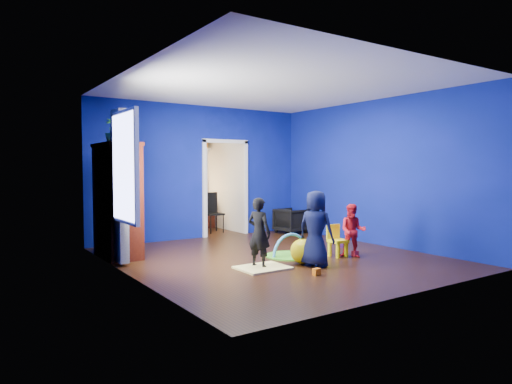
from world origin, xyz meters
TOP-DOWN VIEW (x-y plane):
  - floor at (0.00, 0.00)m, footprint 5.00×5.50m
  - ceiling at (0.00, 0.00)m, footprint 5.00×5.50m
  - wall_back at (0.00, 2.75)m, footprint 5.00×0.02m
  - wall_front at (0.00, -2.75)m, footprint 5.00×0.02m
  - wall_left at (-2.50, 0.00)m, footprint 0.02×5.50m
  - wall_right at (2.50, 0.00)m, footprint 0.02×5.50m
  - alcove at (0.60, 3.62)m, footprint 1.00×1.75m
  - armchair at (2.08, 2.20)m, footprint 0.72×0.70m
  - child_black at (-0.66, -0.49)m, footprint 0.38×0.46m
  - child_navy at (0.13, -0.90)m, footprint 0.57×0.68m
  - toddler_red at (1.13, -0.72)m, footprint 0.56×0.56m
  - vase at (-2.21, 1.28)m, footprint 0.26×0.26m
  - potted_plant at (-2.21, 1.80)m, footprint 0.25×0.25m
  - tv_armoire at (-2.21, 1.58)m, footprint 0.58×1.14m
  - crt_tv at (-2.17, 1.58)m, footprint 0.46×0.70m
  - yellow_blanket at (-0.66, -0.59)m, footprint 0.75×0.60m
  - hopper_ball at (0.08, -0.65)m, footprint 0.40×0.40m
  - kid_chair at (0.98, -0.52)m, footprint 0.30×0.30m
  - play_mat at (0.30, -0.05)m, footprint 0.87×0.87m
  - toy_arch at (0.30, -0.05)m, footprint 0.78×0.07m
  - window_left at (-2.48, 0.35)m, footprint 0.03×0.95m
  - curtain at (-2.37, 0.90)m, footprint 0.14×0.42m
  - doorway at (0.60, 2.75)m, footprint 1.16×0.10m
  - study_desk at (0.60, 4.26)m, footprint 0.88×0.44m
  - desk_monitor at (0.60, 4.38)m, footprint 0.40×0.05m
  - desk_lamp at (0.32, 4.32)m, footprint 0.14×0.14m
  - folding_chair at (0.60, 3.30)m, footprint 0.40×0.40m
  - book_shelf at (0.60, 4.37)m, footprint 0.88×0.24m
  - toy_0 at (1.22, -0.68)m, footprint 0.10×0.08m
  - toy_1 at (1.51, 0.74)m, footprint 0.11×0.11m
  - toy_2 at (-0.27, -1.37)m, footprint 0.10×0.08m
  - toy_3 at (0.94, 0.37)m, footprint 0.11×0.11m
  - toy_4 at (1.61, 0.09)m, footprint 0.10×0.08m

SIDE VIEW (x-z plane):
  - floor at x=0.00m, z-range -0.01..0.01m
  - play_mat at x=0.30m, z-range 0.00..0.02m
  - yellow_blanket at x=-0.66m, z-range 0.00..0.03m
  - toy_arch at x=0.30m, z-range -0.37..0.41m
  - toy_0 at x=1.22m, z-range 0.00..0.10m
  - toy_2 at x=-0.27m, z-range 0.00..0.10m
  - toy_4 at x=1.61m, z-range 0.00..0.10m
  - toy_1 at x=1.51m, z-range 0.00..0.11m
  - toy_3 at x=0.94m, z-range 0.00..0.11m
  - hopper_ball at x=0.08m, z-range 0.00..0.40m
  - kid_chair at x=0.98m, z-range 0.00..0.50m
  - armchair at x=2.08m, z-range 0.00..0.59m
  - study_desk at x=0.60m, z-range 0.00..0.75m
  - folding_chair at x=0.60m, z-range 0.00..0.92m
  - toddler_red at x=1.13m, z-range 0.00..0.92m
  - child_black at x=-0.66m, z-range 0.00..1.09m
  - child_navy at x=0.13m, z-range 0.00..1.19m
  - desk_lamp at x=0.32m, z-range 0.86..1.00m
  - desk_monitor at x=0.60m, z-range 0.79..1.11m
  - tv_armoire at x=-2.21m, z-range 0.00..1.96m
  - crt_tv at x=-2.17m, z-range 0.75..1.29m
  - doorway at x=0.60m, z-range 0.00..2.10m
  - alcove at x=0.60m, z-range 0.00..2.50m
  - curtain at x=-2.37m, z-range 0.05..2.45m
  - wall_back at x=0.00m, z-range 0.00..2.90m
  - wall_front at x=0.00m, z-range 0.00..2.90m
  - wall_left at x=-2.50m, z-range 0.00..2.90m
  - wall_right at x=2.50m, z-range 0.00..2.90m
  - window_left at x=-2.48m, z-range 0.77..2.33m
  - book_shelf at x=0.60m, z-range 2.00..2.04m
  - vase at x=-2.21m, z-range 1.96..2.19m
  - potted_plant at x=-2.21m, z-range 1.96..2.41m
  - ceiling at x=0.00m, z-range 2.90..2.90m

